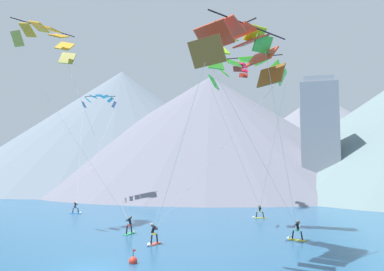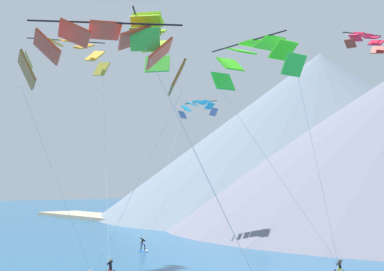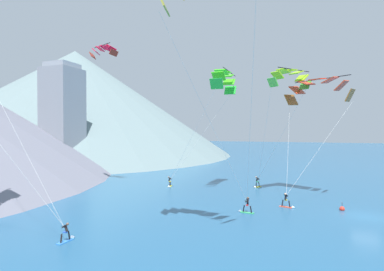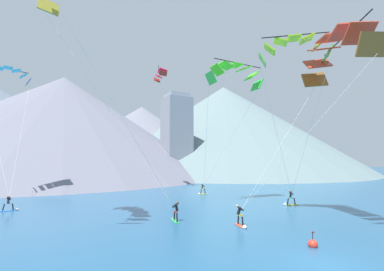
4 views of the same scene
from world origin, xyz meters
name	(u,v)px [view 2 (image 2 of 4)]	position (x,y,z in m)	size (l,w,h in m)	color
kitesurfer_far_left	(144,247)	(-15.99, 23.69, 0.45)	(1.76, 0.62, 1.64)	#337FDB
parafoil_kite_near_lead	(151,37)	(7.86, 7.85, 16.09)	(7.30, 7.50, 15.77)	green
parafoil_kite_near_trail	(104,50)	(8.67, 4.25, 14.55)	(10.47, 8.83, 14.56)	#90541D
parafoil_kite_mid_center	(255,58)	(7.67, 16.92, 16.26)	(7.90, 9.63, 16.12)	green
parafoil_kite_far_left	(198,108)	(-18.60, 33.59, 17.10)	(5.70, 11.03, 16.76)	#3F64A0
parafoil_kite_far_right	(68,53)	(-13.29, 12.87, 20.03)	(12.26, 8.46, 20.09)	#9E9832
parafoil_kite_distant_high_outer	(366,40)	(4.62, 35.60, 21.43)	(2.16, 5.14, 1.90)	maroon
shore_building_harbour_front	(218,215)	(-33.94, 50.84, 2.20)	(9.64, 4.96, 4.38)	silver
shore_building_promenade_mid	(379,226)	(-4.81, 52.37, 2.07)	(8.58, 5.22, 4.12)	beige
mountain_peak_central_summit	(321,134)	(-42.49, 90.82, 18.89)	(102.01, 102.01, 37.79)	slate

